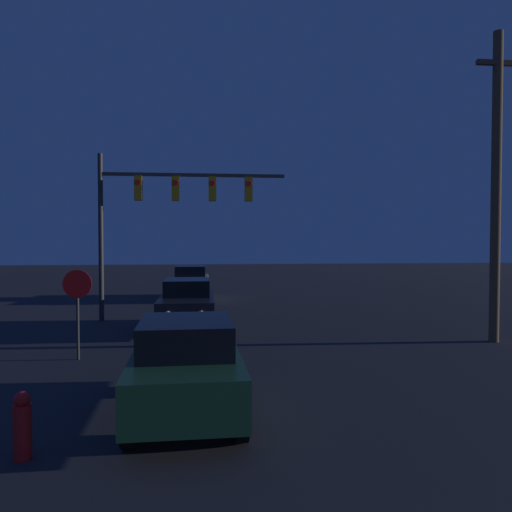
{
  "coord_description": "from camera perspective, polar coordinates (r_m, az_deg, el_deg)",
  "views": [
    {
      "loc": [
        -1.47,
        -0.81,
        2.98
      ],
      "look_at": [
        0.0,
        12.81,
        2.53
      ],
      "focal_mm": 35.0,
      "sensor_mm": 36.0,
      "label": 1
    }
  ],
  "objects": [
    {
      "name": "car_mid",
      "position": [
        16.84,
        -7.87,
        -5.4
      ],
      "size": [
        1.84,
        4.19,
        1.65
      ],
      "rotation": [
        0.0,
        0.0,
        3.13
      ],
      "color": "black",
      "rests_on": "ground_plane"
    },
    {
      "name": "stop_sign",
      "position": [
        13.11,
        -19.73,
        -4.45
      ],
      "size": [
        0.7,
        0.07,
        2.24
      ],
      "color": "#2D2D2D",
      "rests_on": "ground_plane"
    },
    {
      "name": "car_far",
      "position": [
        25.47,
        -7.48,
        -2.93
      ],
      "size": [
        1.88,
        4.21,
        1.65
      ],
      "rotation": [
        0.0,
        0.0,
        3.12
      ],
      "color": "#99999E",
      "rests_on": "ground_plane"
    },
    {
      "name": "utility_pole",
      "position": [
        16.13,
        25.75,
        7.45
      ],
      "size": [
        1.28,
        0.28,
        8.95
      ],
      "color": "brown",
      "rests_on": "ground_plane"
    },
    {
      "name": "car_near",
      "position": [
        8.72,
        -7.99,
        -12.25
      ],
      "size": [
        1.88,
        4.21,
        1.65
      ],
      "rotation": [
        0.0,
        0.0,
        0.02
      ],
      "color": "#1E4728",
      "rests_on": "ground_plane"
    },
    {
      "name": "fire_hydrant",
      "position": [
        7.79,
        -25.14,
        -17.16
      ],
      "size": [
        0.24,
        0.24,
        0.93
      ],
      "color": "red",
      "rests_on": "ground_plane"
    },
    {
      "name": "traffic_signal_mast",
      "position": [
        18.86,
        -10.62,
        5.99
      ],
      "size": [
        6.88,
        0.3,
        6.12
      ],
      "color": "#2D2D2D",
      "rests_on": "ground_plane"
    }
  ]
}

